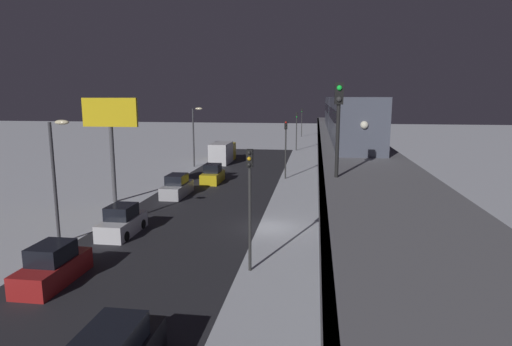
% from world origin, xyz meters
% --- Properties ---
extents(ground_plane, '(240.00, 240.00, 0.00)m').
position_xyz_m(ground_plane, '(0.00, 0.00, 0.00)').
color(ground_plane, silver).
extents(avenue_asphalt, '(11.00, 89.16, 0.01)m').
position_xyz_m(avenue_asphalt, '(6.24, 0.00, 0.00)').
color(avenue_asphalt, '#28282D').
rests_on(avenue_asphalt, ground_plane).
extents(elevated_railway, '(5.00, 89.16, 5.56)m').
position_xyz_m(elevated_railway, '(-5.70, -0.00, 4.80)').
color(elevated_railway, slate).
rests_on(elevated_railway, ground_plane).
extents(subway_train, '(2.94, 36.87, 3.40)m').
position_xyz_m(subway_train, '(-5.79, -14.45, 7.34)').
color(subway_train, '#4C5160').
rests_on(subway_train, elevated_railway).
extents(rail_signal, '(0.36, 0.41, 4.00)m').
position_xyz_m(rail_signal, '(-4.03, 10.09, 8.29)').
color(rail_signal, black).
rests_on(rail_signal, elevated_railway).
extents(sedan_white, '(1.91, 4.28, 1.97)m').
position_xyz_m(sedan_white, '(9.44, 2.75, 0.78)').
color(sedan_white, silver).
rests_on(sedan_white, ground_plane).
extents(sedan_yellow, '(1.80, 4.11, 1.97)m').
position_xyz_m(sedan_yellow, '(7.64, -15.06, 0.80)').
color(sedan_yellow, gold).
rests_on(sedan_yellow, ground_plane).
extents(sedan_red, '(1.80, 4.30, 1.97)m').
position_xyz_m(sedan_red, '(9.44, 10.36, 0.80)').
color(sedan_red, '#A51E1E').
rests_on(sedan_red, ground_plane).
extents(sedan_silver, '(1.80, 4.75, 1.97)m').
position_xyz_m(sedan_silver, '(9.44, -8.64, 0.80)').
color(sedan_silver, '#B2B2B7').
rests_on(sedan_silver, ground_plane).
extents(box_truck, '(2.40, 7.40, 2.80)m').
position_xyz_m(box_truck, '(9.64, -29.17, 1.35)').
color(box_truck, gold).
rests_on(box_truck, ground_plane).
extents(traffic_light_near, '(0.32, 0.44, 6.40)m').
position_xyz_m(traffic_light_near, '(0.14, 7.55, 4.20)').
color(traffic_light_near, '#2D2D2D').
rests_on(traffic_light_near, ground_plane).
extents(traffic_light_mid, '(0.32, 0.44, 6.40)m').
position_xyz_m(traffic_light_mid, '(0.14, -18.27, 4.20)').
color(traffic_light_mid, '#2D2D2D').
rests_on(traffic_light_mid, ground_plane).
extents(traffic_light_far, '(0.32, 0.44, 6.40)m').
position_xyz_m(traffic_light_far, '(0.14, -44.08, 4.20)').
color(traffic_light_far, '#2D2D2D').
rests_on(traffic_light_far, ground_plane).
extents(traffic_light_distant, '(0.32, 0.44, 6.40)m').
position_xyz_m(traffic_light_distant, '(0.14, -69.90, 4.20)').
color(traffic_light_distant, '#2D2D2D').
rests_on(traffic_light_distant, ground_plane).
extents(commercial_billboard, '(4.80, 0.36, 8.90)m').
position_xyz_m(commercial_billboard, '(14.03, -5.59, 6.83)').
color(commercial_billboard, '#4C4C51').
rests_on(commercial_billboard, ground_plane).
extents(street_lamp_near, '(1.35, 0.44, 7.65)m').
position_xyz_m(street_lamp_near, '(12.31, 5.00, 4.81)').
color(street_lamp_near, '#38383D').
rests_on(street_lamp_near, ground_plane).
extents(street_lamp_far, '(1.35, 0.44, 7.65)m').
position_xyz_m(street_lamp_far, '(12.31, -25.00, 4.81)').
color(street_lamp_far, '#38383D').
rests_on(street_lamp_far, ground_plane).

